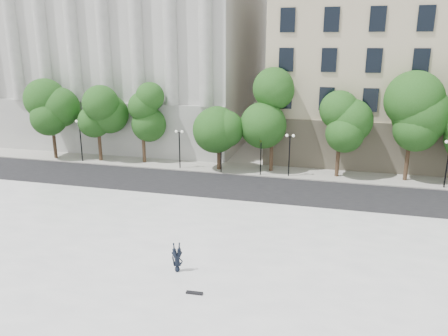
{
  "coord_description": "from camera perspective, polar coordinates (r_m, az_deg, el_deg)",
  "views": [
    {
      "loc": [
        8.94,
        -17.17,
        12.29
      ],
      "look_at": [
        1.95,
        10.0,
        4.2
      ],
      "focal_mm": 35.0,
      "sensor_mm": 36.0,
      "label": 1
    }
  ],
  "objects": [
    {
      "name": "traffic_light_west",
      "position": [
        41.72,
        -0.39,
        4.26
      ],
      "size": [
        0.99,
        1.87,
        4.24
      ],
      "color": "black",
      "rests_on": "ground"
    },
    {
      "name": "skateboard",
      "position": [
        22.25,
        -3.89,
        -15.97
      ],
      "size": [
        0.84,
        0.25,
        0.09
      ],
      "primitive_type": "cube",
      "rotation": [
        0.0,
        0.0,
        0.04
      ],
      "color": "black",
      "rests_on": "plaza"
    },
    {
      "name": "building_west",
      "position": [
        61.49,
        -10.97,
        16.36
      ],
      "size": [
        31.5,
        27.65,
        25.6
      ],
      "color": "beige",
      "rests_on": "ground"
    },
    {
      "name": "street_trees",
      "position": [
        41.85,
        4.85,
        6.46
      ],
      "size": [
        45.02,
        5.5,
        7.94
      ],
      "color": "#382619",
      "rests_on": "ground"
    },
    {
      "name": "building_east",
      "position": [
        57.17,
        26.35,
        13.33
      ],
      "size": [
        36.0,
        26.15,
        23.0
      ],
      "color": "#C4B496",
      "rests_on": "ground"
    },
    {
      "name": "plaza",
      "position": [
        25.15,
        -8.52,
        -12.78
      ],
      "size": [
        44.0,
        22.0,
        0.45
      ],
      "primitive_type": "cube",
      "color": "white",
      "rests_on": "ground"
    },
    {
      "name": "street",
      "position": [
        38.31,
        0.16,
        -2.61
      ],
      "size": [
        60.0,
        8.0,
        0.02
      ],
      "primitive_type": "cube",
      "color": "black",
      "rests_on": "ground"
    },
    {
      "name": "person_lying",
      "position": [
        24.13,
        -6.09,
        -12.78
      ],
      "size": [
        1.13,
        1.76,
        0.45
      ],
      "primitive_type": "imported",
      "rotation": [
        -1.54,
        0.0,
        0.35
      ],
      "color": "black",
      "rests_on": "plaza"
    },
    {
      "name": "lamp_posts",
      "position": [
        41.8,
        1.87,
        3.15
      ],
      "size": [
        36.32,
        0.28,
        4.53
      ],
      "color": "black",
      "rests_on": "ground"
    },
    {
      "name": "far_sidewalk",
      "position": [
        43.87,
        2.09,
        -0.11
      ],
      "size": [
        60.0,
        4.0,
        0.12
      ],
      "primitive_type": "cube",
      "color": "#B2AEA5",
      "rests_on": "ground"
    },
    {
      "name": "traffic_light_east",
      "position": [
        40.91,
        4.88,
        4.0
      ],
      "size": [
        0.82,
        1.96,
        4.27
      ],
      "color": "black",
      "rests_on": "ground"
    },
    {
      "name": "ground",
      "position": [
        22.93,
        -11.5,
        -16.68
      ],
      "size": [
        160.0,
        160.0,
        0.0
      ],
      "primitive_type": "plane",
      "color": "beige",
      "rests_on": "ground"
    }
  ]
}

